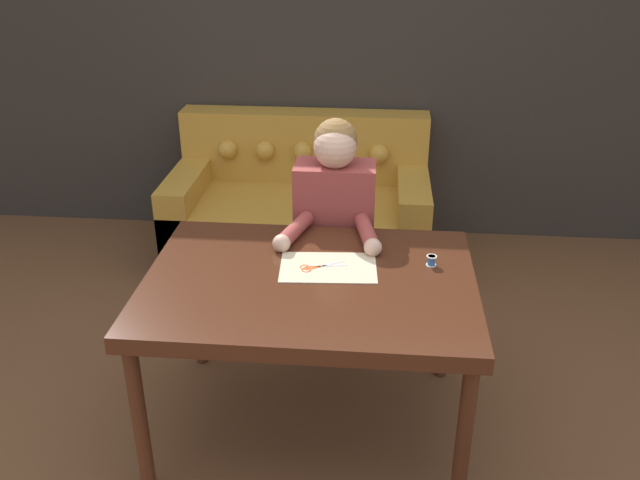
% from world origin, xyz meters
% --- Properties ---
extents(ground_plane, '(16.00, 16.00, 0.00)m').
position_xyz_m(ground_plane, '(0.00, 0.00, 0.00)').
color(ground_plane, brown).
extents(wall_back, '(8.00, 0.06, 2.60)m').
position_xyz_m(wall_back, '(0.00, 2.24, 1.30)').
color(wall_back, '#2D2823').
rests_on(wall_back, ground_plane).
extents(dining_table, '(1.36, 1.00, 0.78)m').
position_xyz_m(dining_table, '(0.07, 0.07, 0.71)').
color(dining_table, '#472314').
rests_on(dining_table, ground_plane).
extents(couch, '(1.67, 0.90, 0.91)m').
position_xyz_m(couch, '(-0.18, 1.80, 0.32)').
color(couch, '#B7842D').
rests_on(couch, ground_plane).
extents(person, '(0.48, 0.58, 1.27)m').
position_xyz_m(person, '(0.13, 0.69, 0.64)').
color(person, '#33281E').
rests_on(person, ground_plane).
extents(pattern_paper_main, '(0.42, 0.29, 0.00)m').
position_xyz_m(pattern_paper_main, '(0.14, 0.16, 0.78)').
color(pattern_paper_main, beige).
rests_on(pattern_paper_main, dining_table).
extents(scissors, '(0.20, 0.12, 0.01)m').
position_xyz_m(scissors, '(0.08, 0.15, 0.78)').
color(scissors, silver).
rests_on(scissors, dining_table).
extents(thread_spool, '(0.04, 0.04, 0.05)m').
position_xyz_m(thread_spool, '(0.57, 0.22, 0.80)').
color(thread_spool, '#3366B2').
rests_on(thread_spool, dining_table).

